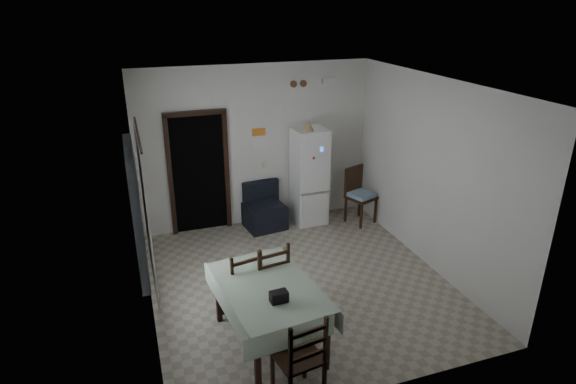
% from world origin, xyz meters
% --- Properties ---
extents(ground, '(4.50, 4.50, 0.00)m').
position_xyz_m(ground, '(0.00, 0.00, 0.00)').
color(ground, '#A39A85').
rests_on(ground, ground).
extents(ceiling, '(4.20, 4.50, 0.02)m').
position_xyz_m(ceiling, '(0.00, 0.00, 2.90)').
color(ceiling, white).
rests_on(ceiling, ground).
extents(wall_back, '(4.20, 0.02, 2.90)m').
position_xyz_m(wall_back, '(0.00, 2.25, 1.45)').
color(wall_back, silver).
rests_on(wall_back, ground).
extents(wall_front, '(4.20, 0.02, 2.90)m').
position_xyz_m(wall_front, '(0.00, -2.25, 1.45)').
color(wall_front, silver).
rests_on(wall_front, ground).
extents(wall_left, '(0.02, 4.50, 2.90)m').
position_xyz_m(wall_left, '(-2.10, 0.00, 1.45)').
color(wall_left, silver).
rests_on(wall_left, ground).
extents(wall_right, '(0.02, 4.50, 2.90)m').
position_xyz_m(wall_right, '(2.10, 0.00, 1.45)').
color(wall_right, silver).
rests_on(wall_right, ground).
extents(doorway, '(1.06, 0.52, 2.22)m').
position_xyz_m(doorway, '(-1.05, 2.45, 1.06)').
color(doorway, black).
rests_on(doorway, ground).
extents(window_recess, '(0.10, 1.20, 1.60)m').
position_xyz_m(window_recess, '(-2.15, -0.20, 1.55)').
color(window_recess, silver).
rests_on(window_recess, ground).
extents(curtain, '(0.02, 1.45, 1.85)m').
position_xyz_m(curtain, '(-2.04, -0.20, 1.55)').
color(curtain, white).
rests_on(curtain, ground).
extents(curtain_rod, '(0.02, 1.60, 0.02)m').
position_xyz_m(curtain_rod, '(-2.03, -0.20, 2.50)').
color(curtain_rod, black).
rests_on(curtain_rod, ground).
extents(calendar, '(0.28, 0.02, 0.40)m').
position_xyz_m(calendar, '(0.05, 2.24, 1.62)').
color(calendar, white).
rests_on(calendar, ground).
extents(calendar_image, '(0.24, 0.01, 0.14)m').
position_xyz_m(calendar_image, '(0.05, 2.23, 1.72)').
color(calendar_image, orange).
rests_on(calendar_image, ground).
extents(light_switch, '(0.08, 0.02, 0.12)m').
position_xyz_m(light_switch, '(0.15, 2.24, 1.10)').
color(light_switch, beige).
rests_on(light_switch, ground).
extents(vent_left, '(0.12, 0.03, 0.12)m').
position_xyz_m(vent_left, '(0.70, 2.23, 2.52)').
color(vent_left, brown).
rests_on(vent_left, ground).
extents(vent_right, '(0.12, 0.03, 0.12)m').
position_xyz_m(vent_right, '(0.88, 2.23, 2.52)').
color(vent_right, brown).
rests_on(vent_right, ground).
extents(emergency_light, '(0.25, 0.07, 0.09)m').
position_xyz_m(emergency_light, '(1.35, 2.21, 2.55)').
color(emergency_light, white).
rests_on(emergency_light, ground).
extents(fridge, '(0.59, 0.59, 1.78)m').
position_xyz_m(fridge, '(0.90, 1.93, 0.89)').
color(fridge, white).
rests_on(fridge, ground).
extents(tan_cone, '(0.22, 0.22, 0.18)m').
position_xyz_m(tan_cone, '(0.83, 1.83, 1.87)').
color(tan_cone, tan).
rests_on(tan_cone, fridge).
extents(navy_seat, '(0.76, 0.74, 0.82)m').
position_xyz_m(navy_seat, '(0.04, 1.93, 0.41)').
color(navy_seat, black).
rests_on(navy_seat, ground).
extents(corner_chair, '(0.59, 0.59, 1.05)m').
position_xyz_m(corner_chair, '(1.79, 1.56, 0.53)').
color(corner_chair, black).
rests_on(corner_chair, ground).
extents(dining_table, '(1.20, 1.67, 0.82)m').
position_xyz_m(dining_table, '(-0.81, -1.15, 0.41)').
color(dining_table, '#9EB299').
rests_on(dining_table, ground).
extents(black_bag, '(0.20, 0.13, 0.13)m').
position_xyz_m(black_bag, '(-0.79, -1.49, 0.88)').
color(black_bag, black).
rests_on(black_bag, dining_table).
extents(dining_chair_far_left, '(0.53, 0.53, 1.04)m').
position_xyz_m(dining_chair_far_left, '(-1.00, -0.55, 0.52)').
color(dining_chair_far_left, black).
rests_on(dining_chair_far_left, ground).
extents(dining_chair_far_right, '(0.53, 0.53, 1.09)m').
position_xyz_m(dining_chair_far_right, '(-0.65, -0.56, 0.54)').
color(dining_chair_far_right, black).
rests_on(dining_chair_far_right, ground).
extents(dining_chair_near_head, '(0.53, 0.53, 1.07)m').
position_xyz_m(dining_chair_near_head, '(-0.77, -2.06, 0.54)').
color(dining_chair_near_head, black).
rests_on(dining_chair_near_head, ground).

